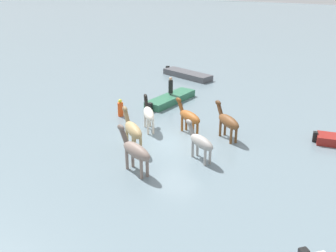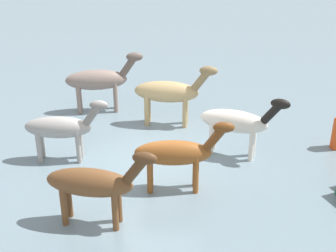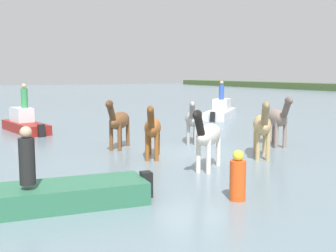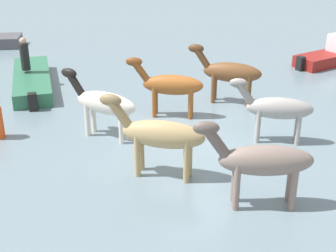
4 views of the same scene
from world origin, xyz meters
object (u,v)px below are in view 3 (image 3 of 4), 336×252
person_helmsman_aft (24,97)px  person_watcher_seated (27,158)px  horse_dun_straggler (262,125)px  horse_chestnut_trailing (208,135)px  buoy_channel_marker (238,178)px  horse_mid_herd (192,119)px  person_boatman_standing (222,91)px  horse_pinto_flank (276,118)px  boat_dinghy_port (41,201)px  horse_gray_outer (119,121)px  horse_rear_stallion (153,128)px  boat_launch_far (220,113)px  boat_motor_center (25,126)px

person_helmsman_aft → person_watcher_seated: size_ratio=1.00×
horse_dun_straggler → person_helmsman_aft: size_ratio=1.97×
horse_chestnut_trailing → buoy_channel_marker: size_ratio=1.76×
horse_mid_herd → horse_dun_straggler: size_ratio=0.93×
horse_chestnut_trailing → person_boatman_standing: person_boatman_standing is taller
horse_mid_herd → horse_dun_straggler: bearing=39.3°
horse_pinto_flank → person_watcher_seated: bearing=-47.3°
person_helmsman_aft → horse_dun_straggler: bearing=31.9°
horse_pinto_flank → person_watcher_seated: size_ratio=2.13×
person_boatman_standing → boat_dinghy_port: bearing=-44.6°
buoy_channel_marker → horse_gray_outer: bearing=-178.3°
horse_pinto_flank → horse_rear_stallion: 5.33m
horse_dun_straggler → boat_launch_far: size_ratio=0.53×
boat_launch_far → person_boatman_standing: person_boatman_standing is taller
horse_rear_stallion → boat_dinghy_port: bearing=-21.2°
person_helmsman_aft → person_watcher_seated: bearing=-6.8°
boat_launch_far → boat_dinghy_port: size_ratio=0.92×
person_helmsman_aft → person_watcher_seated: (12.63, -1.50, -0.58)m
horse_mid_herd → person_helmsman_aft: person_helmsman_aft is taller
horse_mid_herd → boat_dinghy_port: horse_mid_herd is taller
horse_chestnut_trailing → horse_dun_straggler: size_ratio=0.86×
horse_pinto_flank → person_helmsman_aft: bearing=-115.5°
boat_motor_center → horse_rear_stallion: bearing=-172.6°
person_helmsman_aft → horse_pinto_flank: bearing=44.0°
boat_dinghy_port → person_helmsman_aft: size_ratio=4.02×
horse_rear_stallion → buoy_channel_marker: 5.13m
boat_dinghy_port → horse_pinto_flank: bearing=-153.2°
horse_chestnut_trailing → boat_dinghy_port: size_ratio=0.42×
horse_mid_herd → person_watcher_seated: horse_mid_herd is taller
boat_dinghy_port → horse_gray_outer: bearing=-117.7°
boat_motor_center → horse_dun_straggler: bearing=-159.7°
horse_gray_outer → horse_mid_herd: bearing=123.4°
horse_gray_outer → boat_motor_center: bearing=-121.9°
person_boatman_standing → horse_rear_stallion: bearing=-43.0°
horse_mid_herd → boat_dinghy_port: 9.10m
boat_motor_center → person_watcher_seated: person_watcher_seated is taller
horse_dun_straggler → horse_mid_herd: bearing=-134.9°
boat_motor_center → buoy_channel_marker: boat_motor_center is taller
person_helmsman_aft → horse_mid_herd: bearing=40.5°
horse_dun_straggler → boat_dinghy_port: bearing=-39.2°
horse_mid_herd → buoy_channel_marker: size_ratio=1.92×
boat_launch_far → buoy_channel_marker: (15.23, -9.51, 0.19)m
horse_pinto_flank → person_watcher_seated: 10.61m
horse_gray_outer → horse_pinto_flank: 6.12m
boat_motor_center → horse_chestnut_trailing: bearing=-172.7°
person_boatman_standing → boat_launch_far: bearing=156.4°
horse_gray_outer → horse_rear_stallion: (2.22, 0.41, -0.03)m
boat_motor_center → horse_gray_outer: bearing=-169.7°
horse_pinto_flank → boat_dinghy_port: (3.86, -9.57, -0.93)m
horse_chestnut_trailing → boat_dinghy_port: bearing=-26.2°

